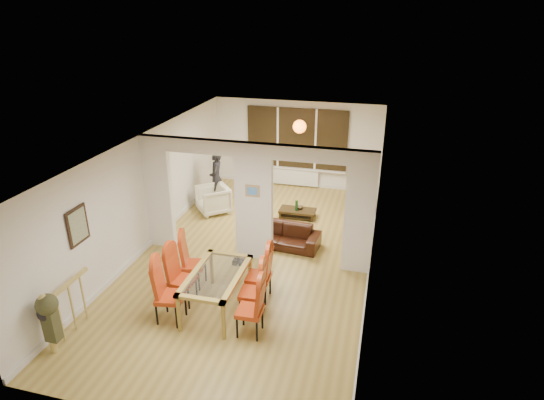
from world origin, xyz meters
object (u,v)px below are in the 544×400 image
at_px(dining_table, 217,291).
at_px(dining_chair_rc, 258,273).
at_px(dining_chair_lb, 182,277).
at_px(coffee_table, 297,213).
at_px(bowl, 299,207).
at_px(person, 216,178).
at_px(dining_chair_la, 170,293).
at_px(bottle, 297,205).
at_px(armchair, 213,200).
at_px(sofa, 281,235).
at_px(dining_chair_lc, 193,262).
at_px(dining_chair_ra, 250,307).
at_px(dining_chair_rb, 252,289).
at_px(television, 358,202).

height_order(dining_table, dining_chair_rc, dining_chair_rc).
distance_m(dining_chair_lb, coffee_table, 4.39).
bearing_deg(dining_chair_rc, bowl, 88.56).
bearing_deg(dining_chair_lb, person, 107.42).
relative_size(dining_table, person, 1.03).
bearing_deg(dining_chair_la, bottle, 65.07).
relative_size(dining_table, coffee_table, 1.69).
relative_size(armchair, bowl, 3.59).
bearing_deg(bowl, coffee_table, -97.53).
bearing_deg(dining_chair_lb, sofa, 68.81).
distance_m(dining_chair_lc, dining_chair_ra, 1.86).
bearing_deg(dining_chair_lc, dining_chair_rb, -37.89).
xyz_separation_m(dining_table, dining_chair_ra, (0.77, -0.50, 0.15)).
relative_size(person, bottle, 5.15).
distance_m(dining_chair_rc, television, 4.69).
distance_m(television, bottle, 1.71).
distance_m(dining_table, dining_chair_ra, 0.93).
height_order(dining_chair_rc, coffee_table, dining_chair_rc).
xyz_separation_m(dining_chair_lb, television, (2.80, 4.90, -0.25)).
bearing_deg(dining_chair_la, dining_chair_ra, -9.22).
relative_size(dining_chair_la, bottle, 3.76).
bearing_deg(bottle, person, 171.37).
bearing_deg(armchair, dining_chair_ra, -12.15).
height_order(dining_chair_ra, dining_chair_rb, dining_chair_rb).
relative_size(dining_chair_rc, coffee_table, 1.16).
xyz_separation_m(dining_chair_la, armchair, (-0.95, 4.47, -0.20)).
bearing_deg(dining_chair_lb, dining_chair_ra, -15.94).
bearing_deg(sofa, dining_chair_la, -106.19).
bearing_deg(bottle, television, 27.95).
xyz_separation_m(dining_table, bowl, (0.64, 4.29, -0.13)).
bearing_deg(person, television, 80.55).
height_order(armchair, bowl, armchair).
relative_size(dining_chair_ra, armchair, 1.31).
distance_m(dining_table, dining_chair_rb, 0.68).
height_order(dining_chair_lb, dining_chair_rc, same).
bearing_deg(coffee_table, dining_table, -98.46).
distance_m(person, bowl, 2.41).
xyz_separation_m(dining_chair_lc, coffee_table, (1.34, 3.60, -0.42)).
distance_m(dining_table, sofa, 2.69).
relative_size(dining_chair_la, bowl, 5.06).
relative_size(dining_chair_lb, armchair, 1.36).
height_order(dining_chair_rb, dining_chair_rc, dining_chair_rc).
relative_size(dining_chair_lc, bowl, 4.75).
bearing_deg(dining_chair_rc, person, 119.02).
bearing_deg(dining_chair_rc, dining_chair_lb, -162.01).
distance_m(dining_chair_rc, sofa, 2.14).
distance_m(armchair, bowl, 2.28).
bearing_deg(dining_chair_rb, dining_chair_rc, 88.78).
relative_size(dining_chair_la, dining_chair_lb, 1.04).
height_order(dining_table, bowl, dining_table).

